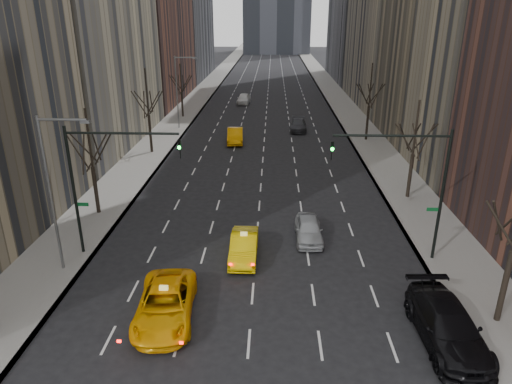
# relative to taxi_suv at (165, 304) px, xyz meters

# --- Properties ---
(sidewalk_left) EXTENTS (4.50, 320.00, 0.15)m
(sidewalk_left) POSITION_rel_taxi_suv_xyz_m (-8.07, 64.27, -0.74)
(sidewalk_left) COLOR slate
(sidewalk_left) RESTS_ON ground
(sidewalk_right) EXTENTS (4.50, 320.00, 0.15)m
(sidewalk_right) POSITION_rel_taxi_suv_xyz_m (16.43, 64.27, -0.74)
(sidewalk_right) COLOR slate
(sidewalk_right) RESTS_ON ground
(tree_lw_b) EXTENTS (3.36, 3.50, 7.82)m
(tree_lw_b) POSITION_rel_taxi_suv_xyz_m (-7.82, 12.27, 2.91)
(tree_lw_b) COLOR black
(tree_lw_b) RESTS_ON ground
(tree_lw_c) EXTENTS (3.36, 3.50, 8.74)m
(tree_lw_c) POSITION_rel_taxi_suv_xyz_m (-7.82, 28.27, 3.22)
(tree_lw_c) COLOR black
(tree_lw_c) RESTS_ON ground
(tree_lw_d) EXTENTS (3.36, 3.50, 7.36)m
(tree_lw_d) POSITION_rel_taxi_suv_xyz_m (-7.82, 46.27, 2.75)
(tree_lw_d) COLOR black
(tree_lw_d) RESTS_ON ground
(tree_rw_a) EXTENTS (3.36, 3.50, 8.28)m
(tree_rw_a) POSITION_rel_taxi_suv_xyz_m (16.18, 0.27, 3.06)
(tree_rw_a) COLOR black
(tree_rw_a) RESTS_ON ground
(tree_rw_b) EXTENTS (3.36, 3.50, 7.82)m
(tree_rw_b) POSITION_rel_taxi_suv_xyz_m (16.18, 16.27, 2.91)
(tree_rw_b) COLOR black
(tree_rw_b) RESTS_ON ground
(tree_rw_c) EXTENTS (3.36, 3.50, 8.74)m
(tree_rw_c) POSITION_rel_taxi_suv_xyz_m (16.18, 34.27, 3.22)
(tree_rw_c) COLOR black
(tree_rw_c) RESTS_ON ground
(traffic_mast_left) EXTENTS (6.69, 0.39, 8.00)m
(traffic_mast_left) POSITION_rel_taxi_suv_xyz_m (-4.93, 6.27, 4.67)
(traffic_mast_left) COLOR black
(traffic_mast_left) RESTS_ON ground
(traffic_mast_right) EXTENTS (6.69, 0.39, 8.00)m
(traffic_mast_right) POSITION_rel_taxi_suv_xyz_m (13.28, 6.27, 4.67)
(traffic_mast_right) COLOR black
(traffic_mast_right) RESTS_ON ground
(streetlight_near) EXTENTS (2.83, 0.22, 9.00)m
(streetlight_near) POSITION_rel_taxi_suv_xyz_m (-6.66, 4.27, 4.81)
(streetlight_near) COLOR slate
(streetlight_near) RESTS_ON ground
(streetlight_far) EXTENTS (2.83, 0.22, 9.00)m
(streetlight_far) POSITION_rel_taxi_suv_xyz_m (-6.66, 39.27, 4.81)
(streetlight_far) COLOR slate
(streetlight_far) RESTS_ON ground
(taxi_suv) EXTENTS (3.19, 6.06, 1.63)m
(taxi_suv) POSITION_rel_taxi_suv_xyz_m (0.00, 0.00, 0.00)
(taxi_suv) COLOR #FFAF05
(taxi_suv) RESTS_ON ground
(taxi_sedan) EXTENTS (1.63, 4.62, 1.52)m
(taxi_sedan) POSITION_rel_taxi_suv_xyz_m (3.48, 6.11, -0.05)
(taxi_sedan) COLOR yellow
(taxi_sedan) RESTS_ON ground
(silver_sedan_ahead) EXTENTS (1.77, 4.31, 1.46)m
(silver_sedan_ahead) POSITION_rel_taxi_suv_xyz_m (7.61, 8.72, -0.08)
(silver_sedan_ahead) COLOR #A0A3A7
(silver_sedan_ahead) RESTS_ON ground
(parked_suv_black) EXTENTS (2.74, 6.24, 1.78)m
(parked_suv_black) POSITION_rel_taxi_suv_xyz_m (13.15, -1.26, 0.08)
(parked_suv_black) COLOR black
(parked_suv_black) RESTS_ON ground
(far_taxi) EXTENTS (2.09, 5.13, 1.66)m
(far_taxi) POSITION_rel_taxi_suv_xyz_m (0.82, 32.79, 0.01)
(far_taxi) COLOR orange
(far_taxi) RESTS_ON ground
(far_suv_grey) EXTENTS (2.25, 5.11, 1.46)m
(far_suv_grey) POSITION_rel_taxi_suv_xyz_m (8.40, 38.87, -0.08)
(far_suv_grey) COLOR #2D2E32
(far_suv_grey) RESTS_ON ground
(far_car_white) EXTENTS (2.27, 5.01, 1.67)m
(far_car_white) POSITION_rel_taxi_suv_xyz_m (0.31, 57.18, 0.02)
(far_car_white) COLOR white
(far_car_white) RESTS_ON ground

